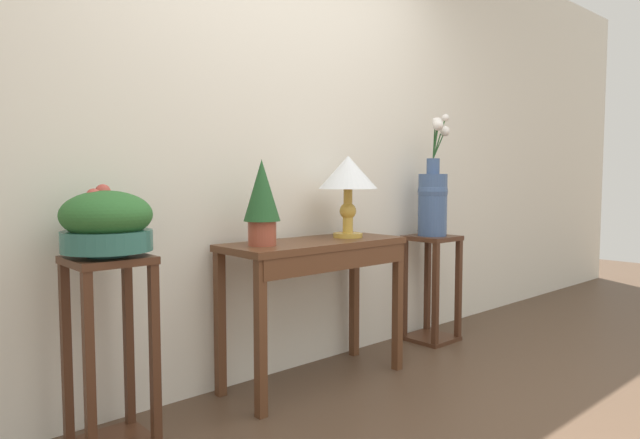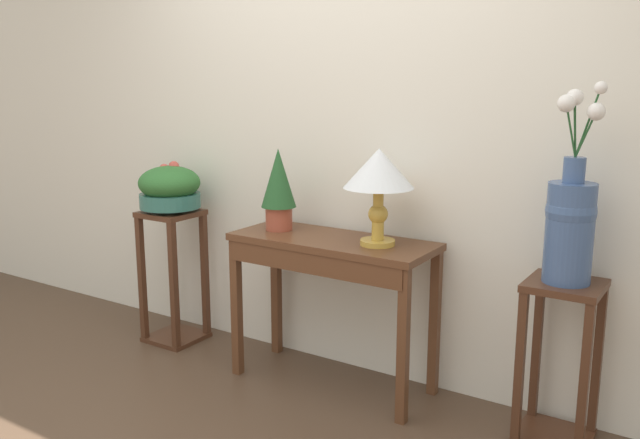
% 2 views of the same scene
% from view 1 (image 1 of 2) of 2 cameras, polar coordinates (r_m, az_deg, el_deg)
% --- Properties ---
extents(back_wall_with_art, '(9.00, 0.10, 2.80)m').
position_cam_1_polar(back_wall_with_art, '(3.09, -5.39, 9.88)').
color(back_wall_with_art, silver).
rests_on(back_wall_with_art, ground).
extents(console_table, '(1.02, 0.41, 0.77)m').
position_cam_1_polar(console_table, '(2.92, -0.28, -4.63)').
color(console_table, '#56331E').
rests_on(console_table, ground).
extents(table_lamp, '(0.33, 0.33, 0.46)m').
position_cam_1_polar(table_lamp, '(3.07, 2.92, 4.42)').
color(table_lamp, gold).
rests_on(table_lamp, console_table).
extents(potted_plant_on_console, '(0.18, 0.18, 0.42)m').
position_cam_1_polar(potted_plant_on_console, '(2.70, -6.03, 2.18)').
color(potted_plant_on_console, '#9E4733').
rests_on(potted_plant_on_console, console_table).
extents(pedestal_stand_left, '(0.30, 0.30, 0.79)m').
position_cam_1_polar(pedestal_stand_left, '(2.42, -20.86, -12.84)').
color(pedestal_stand_left, '#472819').
rests_on(pedestal_stand_left, ground).
extents(planter_bowl_wide_left, '(0.35, 0.35, 0.28)m').
position_cam_1_polar(planter_bowl_wide_left, '(2.33, -21.20, -0.29)').
color(planter_bowl_wide_left, '#2D665B').
rests_on(planter_bowl_wide_left, pedestal_stand_left).
extents(pedestal_stand_right, '(0.30, 0.30, 0.72)m').
position_cam_1_polar(pedestal_stand_right, '(3.82, 11.44, -6.99)').
color(pedestal_stand_right, '#472819').
rests_on(pedestal_stand_right, ground).
extents(flower_vase_tall_right, '(0.21, 0.20, 0.81)m').
position_cam_1_polar(flower_vase_tall_right, '(3.75, 11.60, 2.41)').
color(flower_vase_tall_right, '#3D5684').
rests_on(flower_vase_tall_right, pedestal_stand_right).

